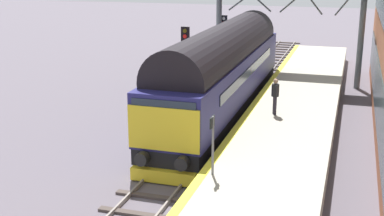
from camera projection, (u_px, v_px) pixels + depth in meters
ground_plane at (200, 142)px, 22.99m from camera, size 140.00×140.00×0.00m
track_main at (200, 141)px, 22.97m from camera, size 2.50×60.00×0.15m
station_platform at (283, 139)px, 21.82m from camera, size 4.00×44.00×1.01m
diesel_locomotive at (223, 69)px, 25.92m from camera, size 2.74×17.44×4.68m
signal_post_near at (186, 57)px, 26.92m from camera, size 0.44×0.22×4.44m
signal_post_mid at (224, 39)px, 34.50m from camera, size 0.44×0.22×4.21m
platform_number_sign at (213, 136)px, 16.63m from camera, size 0.10×0.44×1.95m
waiting_passenger at (275, 93)px, 23.27m from camera, size 0.44×0.48×1.64m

